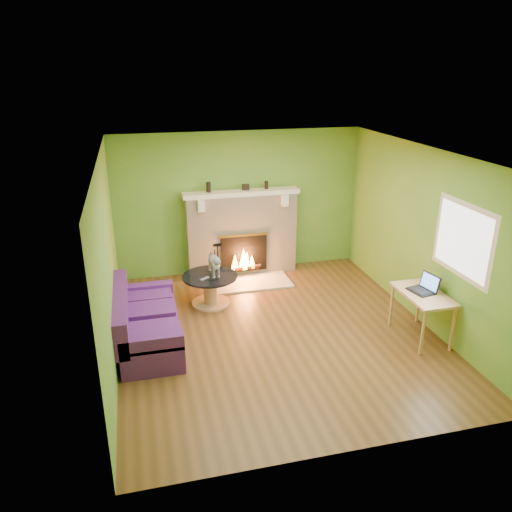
{
  "coord_description": "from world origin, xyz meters",
  "views": [
    {
      "loc": [
        -1.83,
        -6.17,
        3.69
      ],
      "look_at": [
        -0.2,
        0.4,
        1.07
      ],
      "focal_mm": 35.0,
      "sensor_mm": 36.0,
      "label": 1
    }
  ],
  "objects": [
    {
      "name": "mantel_vase_right",
      "position": [
        0.47,
        2.33,
        1.65
      ],
      "size": [
        0.07,
        0.07,
        0.14
      ],
      "primitive_type": "cylinder",
      "color": "black",
      "rests_on": "mantel"
    },
    {
      "name": "hearth",
      "position": [
        0.0,
        1.8,
        0.01
      ],
      "size": [
        1.5,
        0.75,
        0.03
      ],
      "primitive_type": "cube",
      "color": "beige",
      "rests_on": "floor"
    },
    {
      "name": "window_frame",
      "position": [
        2.24,
        -0.9,
        1.55
      ],
      "size": [
        0.0,
        1.2,
        1.2
      ],
      "primitive_type": "plane",
      "rotation": [
        1.57,
        0.0,
        -1.57
      ],
      "color": "silver",
      "rests_on": "wall_right"
    },
    {
      "name": "laptop",
      "position": [
        1.93,
        -0.58,
        0.83
      ],
      "size": [
        0.36,
        0.39,
        0.26
      ],
      "primitive_type": null,
      "rotation": [
        0.0,
        0.0,
        0.2
      ],
      "color": "black",
      "rests_on": "desk"
    },
    {
      "name": "ceiling",
      "position": [
        0.0,
        0.0,
        2.6
      ],
      "size": [
        5.0,
        5.0,
        0.0
      ],
      "primitive_type": "plane",
      "rotation": [
        3.14,
        0.0,
        0.0
      ],
      "color": "white",
      "rests_on": "wall_back"
    },
    {
      "name": "mantel",
      "position": [
        0.0,
        2.3,
        1.54
      ],
      "size": [
        2.1,
        0.28,
        0.08
      ],
      "primitive_type": "cube",
      "color": "white",
      "rests_on": "fireplace"
    },
    {
      "name": "sofa",
      "position": [
        -1.86,
        0.15,
        0.31
      ],
      "size": [
        0.85,
        1.77,
        0.8
      ],
      "color": "#481B69",
      "rests_on": "floor"
    },
    {
      "name": "wall_front",
      "position": [
        0.0,
        -2.5,
        1.3
      ],
      "size": [
        5.0,
        0.0,
        5.0
      ],
      "primitive_type": "plane",
      "rotation": [
        -1.57,
        0.0,
        0.0
      ],
      "color": "#52922F",
      "rests_on": "floor"
    },
    {
      "name": "desk",
      "position": [
        1.95,
        -0.63,
        0.62
      ],
      "size": [
        0.55,
        0.95,
        0.7
      ],
      "color": "tan",
      "rests_on": "floor"
    },
    {
      "name": "mantel_box",
      "position": [
        0.09,
        2.33,
        1.63
      ],
      "size": [
        0.12,
        0.08,
        0.1
      ],
      "primitive_type": "cube",
      "color": "black",
      "rests_on": "mantel"
    },
    {
      "name": "cat",
      "position": [
        -0.7,
        1.2,
        0.69
      ],
      "size": [
        0.25,
        0.61,
        0.38
      ],
      "primitive_type": null,
      "rotation": [
        0.0,
        0.0,
        0.06
      ],
      "color": "slate",
      "rests_on": "coffee_table"
    },
    {
      "name": "fireplace",
      "position": [
        0.0,
        2.32,
        0.77
      ],
      "size": [
        2.1,
        0.46,
        1.58
      ],
      "color": "beige",
      "rests_on": "floor"
    },
    {
      "name": "floor",
      "position": [
        0.0,
        0.0,
        0.0
      ],
      "size": [
        5.0,
        5.0,
        0.0
      ],
      "primitive_type": "plane",
      "color": "#583919",
      "rests_on": "ground"
    },
    {
      "name": "coffee_table",
      "position": [
        -0.78,
        1.15,
        0.29
      ],
      "size": [
        0.89,
        0.89,
        0.5
      ],
      "color": "tan",
      "rests_on": "floor"
    },
    {
      "name": "remote_black",
      "position": [
        -0.76,
        0.97,
        0.51
      ],
      "size": [
        0.16,
        0.05,
        0.02
      ],
      "primitive_type": "cube",
      "rotation": [
        0.0,
        0.0,
        -0.03
      ],
      "color": "black",
      "rests_on": "coffee_table"
    },
    {
      "name": "wall_right",
      "position": [
        2.25,
        0.0,
        1.3
      ],
      "size": [
        0.0,
        5.0,
        5.0
      ],
      "primitive_type": "plane",
      "rotation": [
        1.57,
        0.0,
        -1.57
      ],
      "color": "#52922F",
      "rests_on": "floor"
    },
    {
      "name": "wall_left",
      "position": [
        -2.25,
        0.0,
        1.3
      ],
      "size": [
        0.0,
        5.0,
        5.0
      ],
      "primitive_type": "plane",
      "rotation": [
        1.57,
        0.0,
        1.57
      ],
      "color": "#52922F",
      "rests_on": "floor"
    },
    {
      "name": "mantel_vase_left",
      "position": [
        -0.58,
        2.33,
        1.67
      ],
      "size": [
        0.08,
        0.08,
        0.18
      ],
      "primitive_type": "cylinder",
      "color": "black",
      "rests_on": "mantel"
    },
    {
      "name": "wall_back",
      "position": [
        0.0,
        2.5,
        1.3
      ],
      "size": [
        5.0,
        0.0,
        5.0
      ],
      "primitive_type": "plane",
      "rotation": [
        1.57,
        0.0,
        0.0
      ],
      "color": "#52922F",
      "rests_on": "floor"
    },
    {
      "name": "remote_silver",
      "position": [
        -0.88,
        1.03,
        0.51
      ],
      "size": [
        0.17,
        0.13,
        0.02
      ],
      "primitive_type": "cube",
      "rotation": [
        0.0,
        0.0,
        0.61
      ],
      "color": "gray",
      "rests_on": "coffee_table"
    },
    {
      "name": "fire_tools",
      "position": [
        -0.52,
        1.95,
        0.39
      ],
      "size": [
        0.19,
        0.19,
        0.72
      ],
      "primitive_type": null,
      "color": "black",
      "rests_on": "hearth"
    },
    {
      "name": "window_pane",
      "position": [
        2.23,
        -0.9,
        1.55
      ],
      "size": [
        0.0,
        1.06,
        1.06
      ],
      "primitive_type": "plane",
      "rotation": [
        1.57,
        0.0,
        -1.57
      ],
      "color": "white",
      "rests_on": "wall_right"
    }
  ]
}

